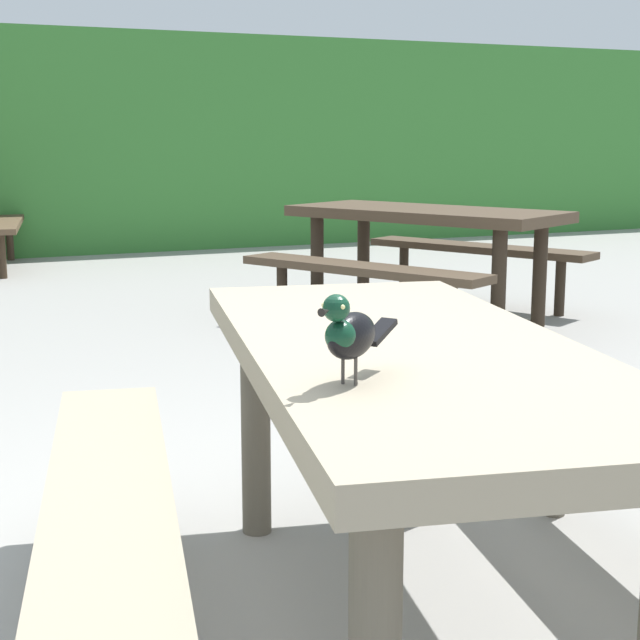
{
  "coord_description": "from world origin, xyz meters",
  "views": [
    {
      "loc": [
        -0.84,
        -2.24,
        1.21
      ],
      "look_at": [
        -0.05,
        -0.43,
        0.84
      ],
      "focal_mm": 54.89,
      "sensor_mm": 36.0,
      "label": 1
    }
  ],
  "objects": [
    {
      "name": "bird_grackle",
      "position": [
        -0.06,
        -0.59,
        0.84
      ],
      "size": [
        0.25,
        0.19,
        0.18
      ],
      "color": "black",
      "rests_on": "picnic_table_foreground"
    },
    {
      "name": "picnic_table_foreground",
      "position": [
        0.25,
        -0.27,
        0.56
      ],
      "size": [
        1.99,
        2.02,
        0.74
      ],
      "color": "gray",
      "rests_on": "ground"
    },
    {
      "name": "picnic_table_mid_right",
      "position": [
        2.37,
        3.37,
        0.56
      ],
      "size": [
        2.27,
        2.29,
        0.74
      ],
      "color": "#473828",
      "rests_on": "ground"
    },
    {
      "name": "ground_plane",
      "position": [
        0.0,
        0.0,
        0.0
      ],
      "size": [
        60.0,
        60.0,
        0.0
      ],
      "primitive_type": "plane",
      "color": "gray"
    }
  ]
}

